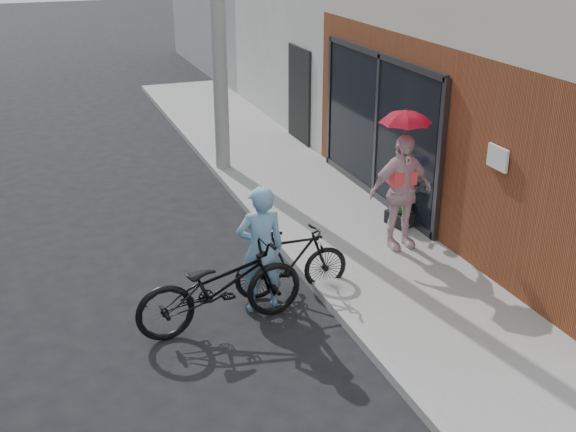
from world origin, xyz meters
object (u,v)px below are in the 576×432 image
bike_left (220,286)px  kimono_woman (401,192)px  planter (402,218)px  officer (261,249)px  bike_right (292,262)px

bike_left → kimono_woman: kimono_woman is taller
bike_left → planter: 3.96m
kimono_woman → officer: bearing=-163.0°
officer → planter: officer is taller
bike_right → planter: size_ratio=3.78×
bike_right → planter: (2.40, 1.34, -0.24)m
bike_left → planter: size_ratio=5.13×
officer → planter: 3.36m
officer → bike_left: size_ratio=0.79×
officer → kimono_woman: bearing=-156.7°
bike_left → bike_right: (1.10, 0.48, -0.09)m
kimono_woman → planter: (0.47, 0.72, -0.75)m
officer → kimono_woman: (2.44, 0.86, 0.14)m
kimono_woman → planter: bearing=54.4°
bike_left → officer: bearing=-73.2°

